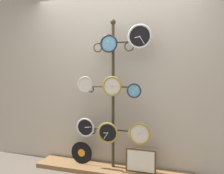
{
  "coord_description": "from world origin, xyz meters",
  "views": [
    {
      "loc": [
        0.89,
        -2.45,
        1.36
      ],
      "look_at": [
        0.0,
        0.36,
        1.18
      ],
      "focal_mm": 35.0,
      "sensor_mm": 36.0,
      "label": 1
    }
  ],
  "objects_px": {
    "clock_bottom_center": "(108,133)",
    "clock_bottom_right": "(139,134)",
    "clock_middle_right": "(134,91)",
    "clock_top_center": "(109,44)",
    "clock_top_right": "(140,37)",
    "display_stand": "(113,112)",
    "clock_middle_center": "(112,86)",
    "vinyl_record": "(82,153)",
    "clock_middle_left": "(85,84)",
    "picture_frame": "(141,161)",
    "clock_bottom_left": "(85,127)"
  },
  "relations": [
    {
      "from": "display_stand",
      "to": "clock_top_center",
      "type": "distance_m",
      "value": 0.93
    },
    {
      "from": "clock_bottom_center",
      "to": "vinyl_record",
      "type": "distance_m",
      "value": 0.55
    },
    {
      "from": "picture_frame",
      "to": "clock_bottom_left",
      "type": "bearing_deg",
      "value": -179.62
    },
    {
      "from": "clock_middle_left",
      "to": "picture_frame",
      "type": "bearing_deg",
      "value": 0.12
    },
    {
      "from": "clock_top_center",
      "to": "vinyl_record",
      "type": "relative_size",
      "value": 0.74
    },
    {
      "from": "clock_top_center",
      "to": "clock_middle_left",
      "type": "bearing_deg",
      "value": 175.47
    },
    {
      "from": "clock_middle_right",
      "to": "clock_bottom_right",
      "type": "bearing_deg",
      "value": -10.84
    },
    {
      "from": "clock_bottom_center",
      "to": "clock_bottom_right",
      "type": "bearing_deg",
      "value": 0.89
    },
    {
      "from": "clock_bottom_left",
      "to": "clock_bottom_center",
      "type": "bearing_deg",
      "value": -5.07
    },
    {
      "from": "clock_middle_center",
      "to": "clock_middle_right",
      "type": "height_order",
      "value": "clock_middle_center"
    },
    {
      "from": "clock_middle_left",
      "to": "clock_middle_center",
      "type": "relative_size",
      "value": 0.85
    },
    {
      "from": "clock_top_right",
      "to": "clock_middle_left",
      "type": "distance_m",
      "value": 0.98
    },
    {
      "from": "clock_top_right",
      "to": "clock_middle_right",
      "type": "distance_m",
      "value": 0.69
    },
    {
      "from": "display_stand",
      "to": "clock_bottom_right",
      "type": "height_order",
      "value": "display_stand"
    },
    {
      "from": "clock_bottom_center",
      "to": "clock_bottom_right",
      "type": "xyz_separation_m",
      "value": [
        0.43,
        0.01,
        0.02
      ]
    },
    {
      "from": "clock_bottom_right",
      "to": "clock_bottom_left",
      "type": "bearing_deg",
      "value": 178.23
    },
    {
      "from": "vinyl_record",
      "to": "clock_top_center",
      "type": "bearing_deg",
      "value": -8.18
    },
    {
      "from": "clock_middle_left",
      "to": "clock_middle_center",
      "type": "xyz_separation_m",
      "value": [
        0.4,
        -0.03,
        -0.02
      ]
    },
    {
      "from": "vinyl_record",
      "to": "clock_middle_center",
      "type": "bearing_deg",
      "value": -7.6
    },
    {
      "from": "clock_top_right",
      "to": "clock_bottom_right",
      "type": "height_order",
      "value": "clock_top_right"
    },
    {
      "from": "clock_top_right",
      "to": "clock_bottom_right",
      "type": "relative_size",
      "value": 1.07
    },
    {
      "from": "clock_middle_left",
      "to": "clock_bottom_right",
      "type": "relative_size",
      "value": 0.77
    },
    {
      "from": "clock_top_right",
      "to": "vinyl_record",
      "type": "distance_m",
      "value": 1.82
    },
    {
      "from": "clock_top_center",
      "to": "clock_top_right",
      "type": "height_order",
      "value": "clock_top_right"
    },
    {
      "from": "clock_middle_left",
      "to": "clock_top_right",
      "type": "bearing_deg",
      "value": -1.7
    },
    {
      "from": "clock_bottom_right",
      "to": "picture_frame",
      "type": "height_order",
      "value": "clock_bottom_right"
    },
    {
      "from": "clock_middle_right",
      "to": "clock_bottom_left",
      "type": "height_order",
      "value": "clock_middle_right"
    },
    {
      "from": "clock_middle_left",
      "to": "clock_bottom_center",
      "type": "bearing_deg",
      "value": -5.65
    },
    {
      "from": "clock_top_center",
      "to": "clock_bottom_right",
      "type": "relative_size",
      "value": 0.82
    },
    {
      "from": "clock_top_center",
      "to": "clock_middle_left",
      "type": "xyz_separation_m",
      "value": [
        -0.36,
        0.03,
        -0.54
      ]
    },
    {
      "from": "clock_bottom_left",
      "to": "clock_bottom_right",
      "type": "xyz_separation_m",
      "value": [
        0.77,
        -0.02,
        -0.02
      ]
    },
    {
      "from": "clock_bottom_center",
      "to": "clock_bottom_left",
      "type": "bearing_deg",
      "value": 174.93
    },
    {
      "from": "clock_bottom_right",
      "to": "clock_bottom_center",
      "type": "bearing_deg",
      "value": -179.11
    },
    {
      "from": "clock_bottom_center",
      "to": "clock_middle_center",
      "type": "bearing_deg",
      "value": 4.09
    },
    {
      "from": "clock_middle_left",
      "to": "vinyl_record",
      "type": "relative_size",
      "value": 0.7
    },
    {
      "from": "clock_top_center",
      "to": "clock_bottom_center",
      "type": "bearing_deg",
      "value": -156.64
    },
    {
      "from": "clock_middle_right",
      "to": "clock_top_center",
      "type": "bearing_deg",
      "value": -177.35
    },
    {
      "from": "clock_middle_center",
      "to": "clock_bottom_left",
      "type": "bearing_deg",
      "value": 176.26
    },
    {
      "from": "display_stand",
      "to": "clock_middle_left",
      "type": "bearing_deg",
      "value": -168.1
    },
    {
      "from": "display_stand",
      "to": "clock_middle_left",
      "type": "relative_size",
      "value": 9.27
    },
    {
      "from": "clock_middle_center",
      "to": "vinyl_record",
      "type": "height_order",
      "value": "clock_middle_center"
    },
    {
      "from": "clock_middle_left",
      "to": "clock_bottom_left",
      "type": "xyz_separation_m",
      "value": [
        0.0,
        -0.0,
        -0.61
      ]
    },
    {
      "from": "clock_top_right",
      "to": "clock_middle_center",
      "type": "xyz_separation_m",
      "value": [
        -0.36,
        -0.01,
        -0.63
      ]
    },
    {
      "from": "clock_bottom_right",
      "to": "vinyl_record",
      "type": "bearing_deg",
      "value": 175.83
    },
    {
      "from": "picture_frame",
      "to": "display_stand",
      "type": "bearing_deg",
      "value": 168.99
    },
    {
      "from": "clock_top_right",
      "to": "picture_frame",
      "type": "xyz_separation_m",
      "value": [
        0.02,
        0.02,
        -1.61
      ]
    },
    {
      "from": "clock_top_center",
      "to": "picture_frame",
      "type": "height_order",
      "value": "clock_top_center"
    },
    {
      "from": "clock_top_right",
      "to": "clock_bottom_center",
      "type": "xyz_separation_m",
      "value": [
        -0.42,
        -0.01,
        -1.26
      ]
    },
    {
      "from": "clock_top_right",
      "to": "clock_bottom_left",
      "type": "relative_size",
      "value": 1.17
    },
    {
      "from": "clock_bottom_center",
      "to": "display_stand",
      "type": "bearing_deg",
      "value": 71.98
    }
  ]
}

